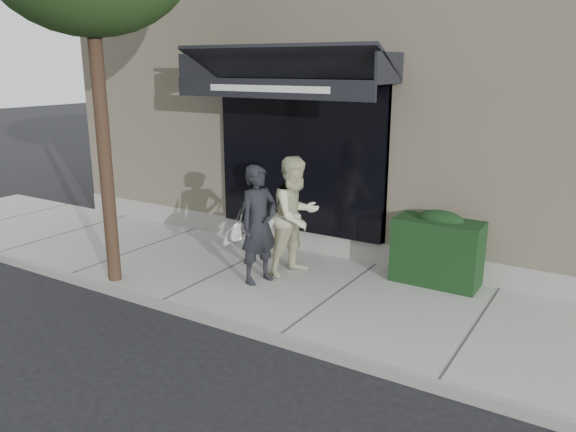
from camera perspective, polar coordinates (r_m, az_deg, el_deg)
The scene contains 7 objects.
ground at distance 8.38m, azimuth 4.83°, elevation -8.64°, with size 80.00×80.00×0.00m, color black.
sidewalk at distance 8.35m, azimuth 4.84°, elevation -8.26°, with size 20.00×3.00×0.12m, color gray.
curb at distance 7.13m, azimuth -0.98°, elevation -12.42°, with size 20.00×0.10×0.14m, color gray.
building_facade at distance 12.32m, azimuth 15.86°, elevation 11.63°, with size 14.30×8.04×5.64m.
hedge at distance 8.86m, azimuth 15.00°, elevation -3.21°, with size 1.30×0.70×1.14m.
pedestrian_front at distance 8.48m, azimuth -3.02°, elevation -0.90°, with size 0.74×0.82×1.82m.
pedestrian_back at distance 8.79m, azimuth 0.79°, elevation -0.03°, with size 0.94×1.08×1.90m.
Camera 1 is at (3.43, -6.86, 3.37)m, focal length 35.00 mm.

